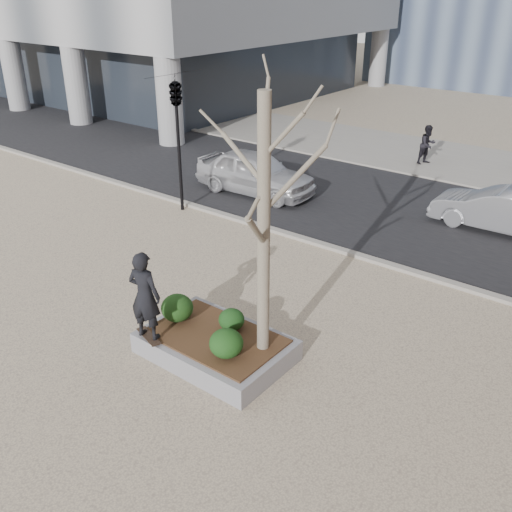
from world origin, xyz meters
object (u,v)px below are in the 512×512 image
Objects in this scene: planter at (216,346)px; skateboard at (149,337)px; police_car at (255,172)px; skateboarder at (145,296)px.

skateboard reaches higher than planter.
planter is 3.85× the size of skateboard.
planter is at bearing -149.49° from police_car.
skateboard is (-1.04, -0.88, 0.26)m from planter.
skateboard is 0.17× the size of police_car.
police_car is at bearing 133.34° from skateboard.
planter is 0.66× the size of police_car.
skateboarder is at bearing 0.00° from skateboard.
skateboarder is (-1.04, -0.88, 1.25)m from planter.
police_car is (-5.55, 8.43, 0.57)m from planter.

